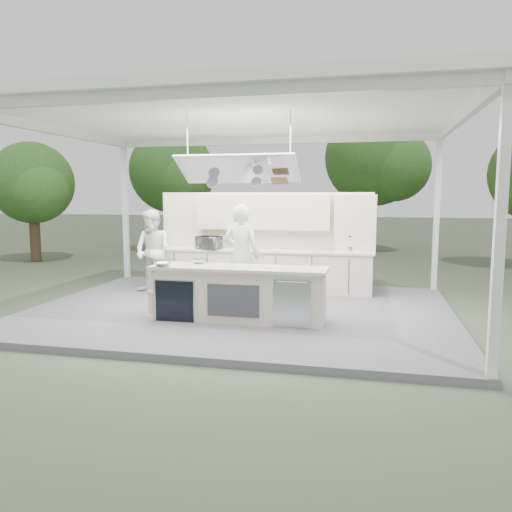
% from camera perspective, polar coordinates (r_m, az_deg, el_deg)
% --- Properties ---
extents(ground, '(90.00, 90.00, 0.00)m').
position_cam_1_polar(ground, '(9.79, -1.78, -6.66)').
color(ground, '#3D4731').
rests_on(ground, ground).
extents(stage_deck, '(8.00, 6.00, 0.12)m').
position_cam_1_polar(stage_deck, '(9.78, -1.78, -6.32)').
color(stage_deck, '#5C5C61').
rests_on(stage_deck, ground).
extents(tent, '(8.20, 6.20, 3.86)m').
position_cam_1_polar(tent, '(9.61, -1.87, 15.36)').
color(tent, white).
rests_on(tent, ground).
extents(demo_island, '(3.10, 0.79, 0.95)m').
position_cam_1_polar(demo_island, '(8.76, -2.18, -4.30)').
color(demo_island, beige).
rests_on(demo_island, stage_deck).
extents(back_counter, '(5.08, 0.72, 0.95)m').
position_cam_1_polar(back_counter, '(11.49, 0.61, -1.58)').
color(back_counter, beige).
rests_on(back_counter, stage_deck).
extents(back_wall_unit, '(5.05, 0.48, 2.25)m').
position_cam_1_polar(back_wall_unit, '(11.51, 3.01, 3.31)').
color(back_wall_unit, beige).
rests_on(back_wall_unit, stage_deck).
extents(tree_cluster, '(19.55, 9.40, 5.85)m').
position_cam_1_polar(tree_cluster, '(19.18, 5.25, 9.88)').
color(tree_cluster, '#453222').
rests_on(tree_cluster, ground).
extents(head_chef, '(0.78, 0.56, 2.01)m').
position_cam_1_polar(head_chef, '(9.80, -1.67, 0.04)').
color(head_chef, white).
rests_on(head_chef, stage_deck).
extents(sous_chef, '(1.04, 0.90, 1.87)m').
position_cam_1_polar(sous_chef, '(11.41, -11.67, 0.52)').
color(sous_chef, white).
rests_on(sous_chef, stage_deck).
extents(toaster_oven, '(0.60, 0.46, 0.30)m').
position_cam_1_polar(toaster_oven, '(11.54, -5.42, 1.53)').
color(toaster_oven, '#BBBDC2').
rests_on(toaster_oven, back_counter).
extents(bowl_large, '(0.33, 0.33, 0.07)m').
position_cam_1_polar(bowl_large, '(8.87, -10.60, -0.94)').
color(bowl_large, '#B2B4B9').
rests_on(bowl_large, demo_island).
extents(bowl_small, '(0.30, 0.30, 0.08)m').
position_cam_1_polar(bowl_small, '(9.16, -6.60, -0.60)').
color(bowl_small, silver).
rests_on(bowl_small, demo_island).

